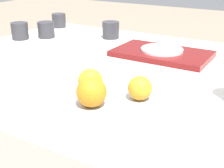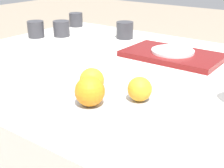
% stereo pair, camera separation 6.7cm
% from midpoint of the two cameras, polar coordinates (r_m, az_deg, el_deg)
% --- Properties ---
extents(table, '(1.31, 0.98, 0.70)m').
position_cam_midpoint_polar(table, '(1.21, 3.66, -12.63)').
color(table, silver).
rests_on(table, ground_plane).
extents(fruit_platter, '(0.28, 0.28, 0.02)m').
position_cam_midpoint_polar(fruit_platter, '(0.79, 2.43, -2.78)').
color(fruit_platter, '#B2BCC6').
rests_on(fruit_platter, table).
extents(orange_0, '(0.07, 0.07, 0.07)m').
position_cam_midpoint_polar(orange_0, '(0.73, -1.48, -1.38)').
color(orange_0, orange).
rests_on(orange_0, fruit_platter).
extents(orange_1, '(0.06, 0.06, 0.06)m').
position_cam_midpoint_polar(orange_1, '(0.76, 7.59, -0.97)').
color(orange_1, orange).
rests_on(orange_1, fruit_platter).
extents(orange_2, '(0.06, 0.06, 0.06)m').
position_cam_midpoint_polar(orange_2, '(0.81, -1.36, 0.66)').
color(orange_2, orange).
rests_on(orange_2, fruit_platter).
extents(serving_tray, '(0.35, 0.21, 0.02)m').
position_cam_midpoint_polar(serving_tray, '(1.17, 12.62, 5.16)').
color(serving_tray, maroon).
rests_on(serving_tray, table).
extents(side_plate, '(0.15, 0.15, 0.01)m').
position_cam_midpoint_polar(side_plate, '(1.16, 12.68, 5.87)').
color(side_plate, white).
rests_on(side_plate, serving_tray).
extents(cup_0, '(0.07, 0.07, 0.07)m').
position_cam_midpoint_polar(cup_0, '(1.47, -12.49, 9.74)').
color(cup_0, '#333338').
rests_on(cup_0, table).
extents(cup_1, '(0.08, 0.08, 0.07)m').
position_cam_midpoint_polar(cup_1, '(1.47, -7.94, 9.99)').
color(cup_1, '#333338').
rests_on(cup_1, table).
extents(cup_2, '(0.07, 0.07, 0.07)m').
position_cam_midpoint_polar(cup_2, '(1.68, -5.46, 11.61)').
color(cup_2, '#333338').
rests_on(cup_2, table).
extents(cup_3, '(0.08, 0.08, 0.07)m').
position_cam_midpoint_polar(cup_3, '(1.42, 3.71, 9.79)').
color(cup_3, '#333338').
rests_on(cup_3, table).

